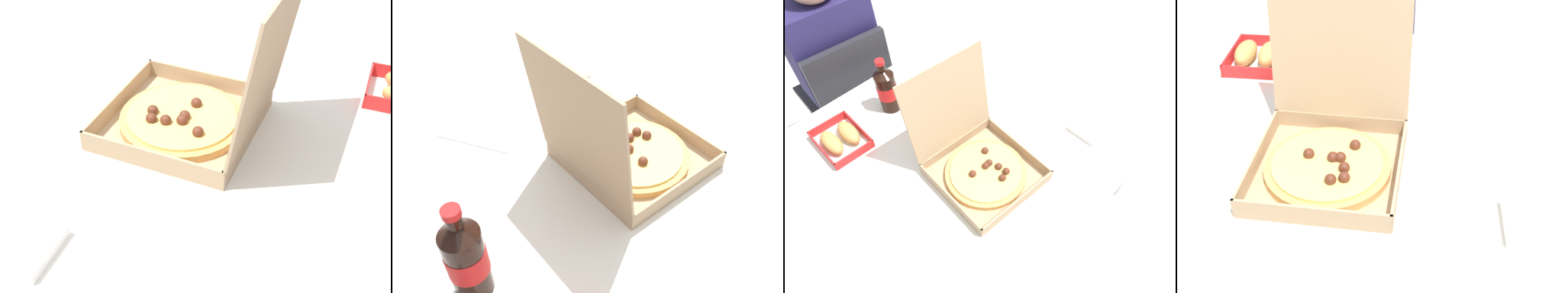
% 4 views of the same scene
% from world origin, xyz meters
% --- Properties ---
extents(dining_table, '(1.48, 1.00, 0.71)m').
position_xyz_m(dining_table, '(0.00, 0.00, 0.65)').
color(dining_table, silver).
rests_on(dining_table, ground_plane).
extents(pizza_box_open, '(0.33, 0.38, 0.35)m').
position_xyz_m(pizza_box_open, '(-0.08, -0.13, 0.76)').
color(pizza_box_open, tan).
rests_on(pizza_box_open, dining_table).
extents(cola_bottle, '(0.07, 0.07, 0.22)m').
position_xyz_m(cola_bottle, '(-0.10, 0.31, 0.81)').
color(cola_bottle, black).
rests_on(cola_bottle, dining_table).
extents(paper_menu, '(0.26, 0.23, 0.00)m').
position_xyz_m(paper_menu, '(0.28, 0.03, 0.72)').
color(paper_menu, white).
rests_on(paper_menu, dining_table).
extents(napkin_pile, '(0.11, 0.11, 0.02)m').
position_xyz_m(napkin_pile, '(0.32, -0.30, 0.72)').
color(napkin_pile, white).
rests_on(napkin_pile, dining_table).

